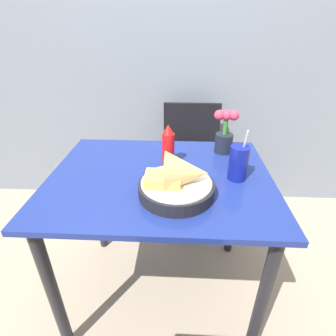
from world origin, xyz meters
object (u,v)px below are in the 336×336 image
chair_far_window (191,153)px  flower_vase (225,134)px  food_basket (180,181)px  drink_cup (238,164)px  ketchup_bottle (168,145)px

chair_far_window → flower_vase: (0.14, -0.48, 0.34)m
chair_far_window → food_basket: size_ratio=2.93×
flower_vase → food_basket: bearing=-118.9°
flower_vase → drink_cup: bearing=-85.0°
chair_far_window → flower_vase: bearing=-73.6°
drink_cup → flower_vase: size_ratio=1.04×
food_basket → ketchup_bottle: bearing=102.3°
drink_cup → flower_vase: 0.26m
chair_far_window → ketchup_bottle: 0.71m
ketchup_bottle → flower_vase: flower_vase is taller
chair_far_window → drink_cup: drink_cup is taller
drink_cup → ketchup_bottle: bearing=157.8°
ketchup_bottle → drink_cup: size_ratio=0.84×
flower_vase → ketchup_bottle: bearing=-152.9°
ketchup_bottle → drink_cup: 0.32m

